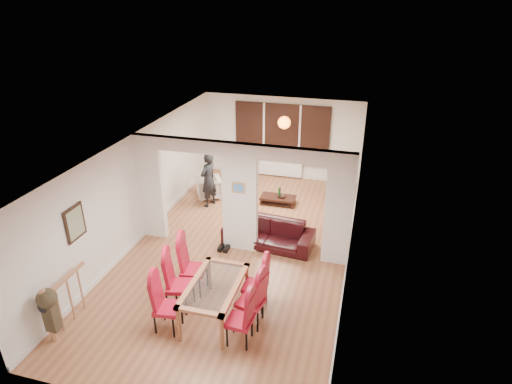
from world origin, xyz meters
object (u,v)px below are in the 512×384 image
at_px(dining_chair_rb, 250,298).
at_px(person, 208,180).
at_px(sofa, 269,233).
at_px(dining_chair_ra, 239,317).
at_px(dining_chair_rc, 255,283).
at_px(dining_table, 215,300).
at_px(dining_chair_la, 167,304).
at_px(dining_chair_lb, 179,282).
at_px(television, 334,186).
at_px(coffee_table, 278,200).
at_px(bowl, 281,196).
at_px(bottle, 279,192).
at_px(dining_chair_lc, 193,266).
at_px(armchair, 209,188).

bearing_deg(dining_chair_rb, person, 132.91).
bearing_deg(sofa, dining_chair_ra, -80.08).
bearing_deg(dining_chair_rc, dining_table, -142.35).
relative_size(dining_chair_la, dining_chair_lb, 0.94).
relative_size(dining_chair_rc, person, 0.70).
bearing_deg(television, dining_chair_rc, 171.53).
bearing_deg(dining_chair_rc, dining_chair_lb, -162.66).
bearing_deg(coffee_table, sofa, -83.39).
bearing_deg(television, sofa, 160.67).
distance_m(person, television, 3.74).
height_order(dining_table, sofa, dining_table).
bearing_deg(dining_chair_rb, bowl, 108.86).
bearing_deg(dining_chair_ra, dining_chair_rc, 94.20).
bearing_deg(television, dining_table, 166.42).
bearing_deg(bottle, television, 35.26).
bearing_deg(coffee_table, bottle, 56.27).
distance_m(dining_table, television, 6.12).
height_order(dining_table, dining_chair_lc, dining_chair_lc).
xyz_separation_m(dining_table, person, (-1.75, 4.27, 0.41)).
relative_size(dining_chair_ra, dining_chair_rb, 0.95).
bearing_deg(television, person, 117.57).
bearing_deg(dining_chair_lb, dining_chair_lc, 70.11).
bearing_deg(dining_chair_lc, bowl, 69.82).
distance_m(armchair, bowl, 2.15).
relative_size(dining_chair_lc, sofa, 0.56).
distance_m(dining_chair_ra, dining_chair_rb, 0.49).
bearing_deg(dining_chair_rb, armchair, 132.17).
bearing_deg(dining_chair_rc, coffee_table, 97.88).
distance_m(armchair, person, 0.69).
distance_m(sofa, coffee_table, 2.19).
bearing_deg(dining_chair_ra, bowl, 99.34).
bearing_deg(dining_chair_rc, dining_chair_lc, 175.12).
bearing_deg(dining_chair_rb, dining_chair_la, -145.94).
height_order(dining_chair_lc, bowl, dining_chair_lc).
bearing_deg(bowl, bottle, 143.11).
bearing_deg(sofa, television, 74.49).
height_order(dining_chair_la, person, person).
relative_size(person, television, 1.59).
distance_m(dining_chair_rc, coffee_table, 4.43).
height_order(dining_table, person, person).
xyz_separation_m(dining_chair_lc, dining_chair_rc, (1.30, -0.13, -0.05)).
xyz_separation_m(dining_chair_la, dining_chair_ra, (1.32, 0.04, -0.01)).
bearing_deg(bowl, person, -163.68).
height_order(dining_table, coffee_table, dining_table).
xyz_separation_m(dining_chair_rc, coffee_table, (-0.53, 4.38, -0.43)).
bearing_deg(dining_chair_lc, television, 58.59).
xyz_separation_m(dining_chair_rb, dining_chair_rc, (-0.05, 0.47, -0.01)).
distance_m(dining_chair_rb, person, 4.92).
height_order(dining_chair_rb, bottle, dining_chair_rb).
height_order(sofa, bottle, sofa).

